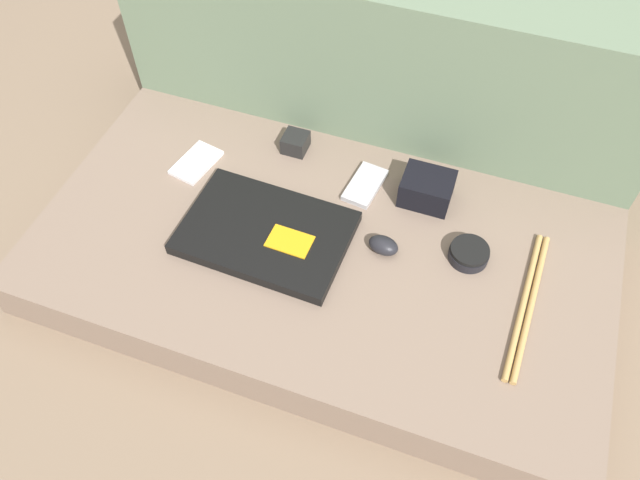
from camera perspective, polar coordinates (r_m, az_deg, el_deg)
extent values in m
plane|color=#7A6651|center=(1.39, 0.00, -3.17)|extent=(8.00, 8.00, 0.00)
cube|color=#7A6656|center=(1.34, 0.00, -1.89)|extent=(1.20, 0.64, 0.11)
cube|color=#60755B|center=(1.48, 5.68, 14.92)|extent=(1.20, 0.20, 0.48)
cube|color=black|center=(1.31, -4.97, 0.68)|extent=(0.35, 0.25, 0.03)
cube|color=orange|center=(1.27, -2.79, -0.12)|extent=(0.09, 0.06, 0.00)
ellipsoid|color=black|center=(1.28, 5.82, -0.49)|extent=(0.07, 0.05, 0.03)
cylinder|color=black|center=(1.31, 13.43, -1.31)|extent=(0.08, 0.08, 0.02)
cylinder|color=black|center=(1.29, 13.56, -0.92)|extent=(0.08, 0.08, 0.01)
cube|color=silver|center=(1.47, -11.25, 6.96)|extent=(0.09, 0.13, 0.01)
cube|color=#B7B7BC|center=(1.40, 4.13, 5.04)|extent=(0.08, 0.13, 0.01)
cube|color=black|center=(1.37, 9.74, 4.65)|extent=(0.11, 0.09, 0.07)
cube|color=black|center=(1.47, -2.26, 8.90)|extent=(0.06, 0.06, 0.04)
cylinder|color=tan|center=(1.28, 18.10, -5.54)|extent=(0.03, 0.35, 0.01)
cylinder|color=tan|center=(1.28, 18.74, -5.73)|extent=(0.03, 0.35, 0.01)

